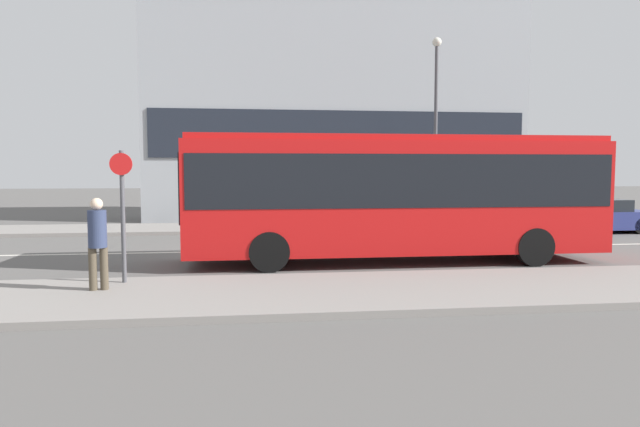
{
  "coord_description": "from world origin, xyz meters",
  "views": [
    {
      "loc": [
        -0.3,
        -16.84,
        2.4
      ],
      "look_at": [
        1.61,
        -2.14,
        1.26
      ],
      "focal_mm": 32.0,
      "sensor_mm": 36.0,
      "label": 1
    }
  ],
  "objects_px": {
    "city_bus": "(394,190)",
    "pedestrian_near_stop": "(98,238)",
    "parked_car_0": "(595,216)",
    "street_lamp": "(436,113)",
    "bus_stop_sign": "(122,206)"
  },
  "relations": [
    {
      "from": "city_bus",
      "to": "pedestrian_near_stop",
      "type": "height_order",
      "value": "city_bus"
    },
    {
      "from": "parked_car_0",
      "to": "street_lamp",
      "type": "bearing_deg",
      "value": 163.53
    },
    {
      "from": "city_bus",
      "to": "street_lamp",
      "type": "bearing_deg",
      "value": 63.0
    },
    {
      "from": "pedestrian_near_stop",
      "to": "parked_car_0",
      "type": "bearing_deg",
      "value": 19.99
    },
    {
      "from": "city_bus",
      "to": "pedestrian_near_stop",
      "type": "bearing_deg",
      "value": -154.67
    },
    {
      "from": "city_bus",
      "to": "bus_stop_sign",
      "type": "height_order",
      "value": "city_bus"
    },
    {
      "from": "bus_stop_sign",
      "to": "street_lamp",
      "type": "height_order",
      "value": "street_lamp"
    },
    {
      "from": "parked_car_0",
      "to": "pedestrian_near_stop",
      "type": "xyz_separation_m",
      "value": [
        -16.15,
        -9.25,
        0.51
      ]
    },
    {
      "from": "street_lamp",
      "to": "parked_car_0",
      "type": "bearing_deg",
      "value": -16.47
    },
    {
      "from": "street_lamp",
      "to": "pedestrian_near_stop",
      "type": "bearing_deg",
      "value": -133.16
    },
    {
      "from": "city_bus",
      "to": "parked_car_0",
      "type": "bearing_deg",
      "value": 30.61
    },
    {
      "from": "pedestrian_near_stop",
      "to": "street_lamp",
      "type": "bearing_deg",
      "value": 37.03
    },
    {
      "from": "parked_car_0",
      "to": "city_bus",
      "type": "bearing_deg",
      "value": -148.11
    },
    {
      "from": "street_lamp",
      "to": "bus_stop_sign",
      "type": "bearing_deg",
      "value": -134.07
    },
    {
      "from": "parked_car_0",
      "to": "bus_stop_sign",
      "type": "xyz_separation_m",
      "value": [
        -15.82,
        -8.57,
        1.07
      ]
    }
  ]
}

